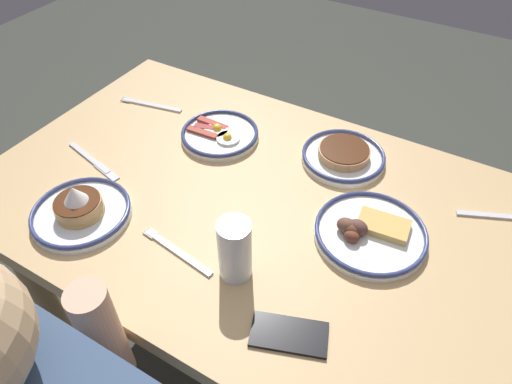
{
  "coord_description": "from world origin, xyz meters",
  "views": [
    {
      "loc": [
        -0.41,
        0.68,
        1.52
      ],
      "look_at": [
        -0.02,
        0.0,
        0.76
      ],
      "focal_mm": 32.1,
      "sensor_mm": 36.0,
      "label": 1
    }
  ],
  "objects_px": {
    "plate_center_pancakes": "(80,210)",
    "butter_knife": "(93,161)",
    "plate_near_main": "(220,134)",
    "drinking_glass": "(235,252)",
    "fork_near": "(176,251)",
    "fork_far": "(150,105)",
    "cell_phone": "(289,334)",
    "plate_far_side": "(370,232)",
    "plate_far_companion": "(343,155)"
  },
  "relations": [
    {
      "from": "plate_center_pancakes",
      "to": "butter_knife",
      "type": "xyz_separation_m",
      "value": [
        0.12,
        -0.16,
        -0.02
      ]
    },
    {
      "from": "cell_phone",
      "to": "fork_near",
      "type": "relative_size",
      "value": 0.72
    },
    {
      "from": "plate_far_side",
      "to": "plate_far_companion",
      "type": "bearing_deg",
      "value": -55.18
    },
    {
      "from": "plate_far_companion",
      "to": "plate_far_side",
      "type": "height_order",
      "value": "plate_far_side"
    },
    {
      "from": "fork_near",
      "to": "butter_knife",
      "type": "relative_size",
      "value": 0.94
    },
    {
      "from": "plate_far_side",
      "to": "butter_knife",
      "type": "relative_size",
      "value": 1.18
    },
    {
      "from": "plate_near_main",
      "to": "fork_far",
      "type": "distance_m",
      "value": 0.27
    },
    {
      "from": "fork_near",
      "to": "plate_far_companion",
      "type": "bearing_deg",
      "value": -112.37
    },
    {
      "from": "drinking_glass",
      "to": "fork_far",
      "type": "height_order",
      "value": "drinking_glass"
    },
    {
      "from": "fork_near",
      "to": "drinking_glass",
      "type": "bearing_deg",
      "value": -171.93
    },
    {
      "from": "plate_far_side",
      "to": "plate_center_pancakes",
      "type": "bearing_deg",
      "value": 24.86
    },
    {
      "from": "plate_center_pancakes",
      "to": "plate_far_side",
      "type": "xyz_separation_m",
      "value": [
        -0.6,
        -0.28,
        -0.01
      ]
    },
    {
      "from": "plate_center_pancakes",
      "to": "plate_far_side",
      "type": "distance_m",
      "value": 0.66
    },
    {
      "from": "fork_far",
      "to": "butter_knife",
      "type": "xyz_separation_m",
      "value": [
        -0.04,
        0.28,
        -0.0
      ]
    },
    {
      "from": "plate_near_main",
      "to": "plate_far_companion",
      "type": "xyz_separation_m",
      "value": [
        -0.34,
        -0.08,
        0.0
      ]
    },
    {
      "from": "plate_far_companion",
      "to": "fork_near",
      "type": "distance_m",
      "value": 0.51
    },
    {
      "from": "plate_near_main",
      "to": "drinking_glass",
      "type": "xyz_separation_m",
      "value": [
        -0.28,
        0.37,
        0.05
      ]
    },
    {
      "from": "plate_far_side",
      "to": "fork_near",
      "type": "relative_size",
      "value": 1.25
    },
    {
      "from": "plate_far_companion",
      "to": "butter_knife",
      "type": "bearing_deg",
      "value": 30.65
    },
    {
      "from": "plate_center_pancakes",
      "to": "drinking_glass",
      "type": "height_order",
      "value": "drinking_glass"
    },
    {
      "from": "plate_near_main",
      "to": "plate_center_pancakes",
      "type": "height_order",
      "value": "plate_center_pancakes"
    },
    {
      "from": "plate_center_pancakes",
      "to": "fork_near",
      "type": "xyz_separation_m",
      "value": [
        -0.26,
        -0.03,
        -0.02
      ]
    },
    {
      "from": "plate_far_companion",
      "to": "cell_phone",
      "type": "height_order",
      "value": "plate_far_companion"
    },
    {
      "from": "plate_near_main",
      "to": "plate_far_companion",
      "type": "relative_size",
      "value": 0.99
    },
    {
      "from": "fork_near",
      "to": "butter_knife",
      "type": "height_order",
      "value": "same"
    },
    {
      "from": "plate_near_main",
      "to": "drinking_glass",
      "type": "height_order",
      "value": "drinking_glass"
    },
    {
      "from": "drinking_glass",
      "to": "fork_near",
      "type": "height_order",
      "value": "drinking_glass"
    },
    {
      "from": "plate_near_main",
      "to": "fork_far",
      "type": "bearing_deg",
      "value": -5.87
    },
    {
      "from": "fork_far",
      "to": "plate_near_main",
      "type": "bearing_deg",
      "value": 174.13
    },
    {
      "from": "plate_far_side",
      "to": "fork_far",
      "type": "xyz_separation_m",
      "value": [
        0.76,
        -0.16,
        -0.01
      ]
    },
    {
      "from": "plate_near_main",
      "to": "plate_far_companion",
      "type": "distance_m",
      "value": 0.35
    },
    {
      "from": "plate_far_side",
      "to": "fork_far",
      "type": "height_order",
      "value": "plate_far_side"
    },
    {
      "from": "plate_far_companion",
      "to": "plate_far_side",
      "type": "distance_m",
      "value": 0.27
    },
    {
      "from": "plate_near_main",
      "to": "plate_center_pancakes",
      "type": "relative_size",
      "value": 0.95
    },
    {
      "from": "drinking_glass",
      "to": "cell_phone",
      "type": "distance_m",
      "value": 0.19
    },
    {
      "from": "fork_near",
      "to": "butter_knife",
      "type": "bearing_deg",
      "value": -19.37
    },
    {
      "from": "plate_center_pancakes",
      "to": "fork_far",
      "type": "xyz_separation_m",
      "value": [
        0.16,
        -0.44,
        -0.02
      ]
    },
    {
      "from": "plate_near_main",
      "to": "plate_far_side",
      "type": "relative_size",
      "value": 0.87
    },
    {
      "from": "plate_far_side",
      "to": "butter_knife",
      "type": "xyz_separation_m",
      "value": [
        0.72,
        0.12,
        -0.01
      ]
    },
    {
      "from": "plate_center_pancakes",
      "to": "plate_far_side",
      "type": "bearing_deg",
      "value": -155.14
    },
    {
      "from": "plate_center_pancakes",
      "to": "drinking_glass",
      "type": "xyz_separation_m",
      "value": [
        -0.4,
        -0.05,
        0.04
      ]
    },
    {
      "from": "plate_far_companion",
      "to": "fork_near",
      "type": "bearing_deg",
      "value": 67.63
    },
    {
      "from": "plate_center_pancakes",
      "to": "butter_knife",
      "type": "relative_size",
      "value": 1.08
    },
    {
      "from": "plate_center_pancakes",
      "to": "butter_knife",
      "type": "distance_m",
      "value": 0.2
    },
    {
      "from": "plate_near_main",
      "to": "fork_far",
      "type": "relative_size",
      "value": 1.07
    },
    {
      "from": "plate_center_pancakes",
      "to": "fork_far",
      "type": "relative_size",
      "value": 1.13
    },
    {
      "from": "plate_far_side",
      "to": "fork_near",
      "type": "distance_m",
      "value": 0.43
    },
    {
      "from": "cell_phone",
      "to": "plate_center_pancakes",
      "type": "bearing_deg",
      "value": -22.52
    },
    {
      "from": "plate_far_side",
      "to": "fork_near",
      "type": "height_order",
      "value": "plate_far_side"
    },
    {
      "from": "cell_phone",
      "to": "fork_near",
      "type": "xyz_separation_m",
      "value": [
        0.3,
        -0.05,
        -0.0
      ]
    }
  ]
}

